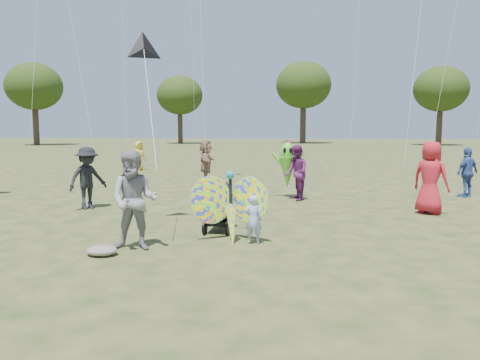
% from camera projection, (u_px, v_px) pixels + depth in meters
% --- Properties ---
extents(ground, '(160.00, 160.00, 0.00)m').
position_uv_depth(ground, '(241.00, 249.00, 8.55)').
color(ground, '#51592B').
rests_on(ground, ground).
extents(child_girl, '(0.34, 0.23, 0.94)m').
position_uv_depth(child_girl, '(253.00, 220.00, 8.90)').
color(child_girl, '#9EB1E0').
rests_on(child_girl, ground).
extents(adult_man, '(0.91, 0.72, 1.81)m').
position_uv_depth(adult_man, '(134.00, 200.00, 8.42)').
color(adult_man, gray).
rests_on(adult_man, ground).
extents(grey_bag, '(0.54, 0.44, 0.17)m').
position_uv_depth(grey_bag, '(102.00, 251.00, 8.12)').
color(grey_bag, gray).
rests_on(grey_bag, ground).
extents(crowd_a, '(1.08, 1.04, 1.87)m').
position_uv_depth(crowd_a, '(431.00, 177.00, 11.94)').
color(crowd_a, red).
rests_on(crowd_a, ground).
extents(crowd_b, '(1.14, 1.25, 1.68)m').
position_uv_depth(crowd_b, '(87.00, 178.00, 12.65)').
color(crowd_b, black).
rests_on(crowd_b, ground).
extents(crowd_c, '(0.97, 0.86, 1.58)m').
position_uv_depth(crowd_c, '(467.00, 172.00, 14.77)').
color(crowd_c, '#38529A').
rests_on(crowd_c, ground).
extents(crowd_d, '(0.66, 1.64, 1.72)m').
position_uv_depth(crowd_d, '(206.00, 162.00, 18.17)').
color(crowd_d, '#926C5A').
rests_on(crowd_d, ground).
extents(crowd_e, '(0.83, 0.96, 1.68)m').
position_uv_depth(crowd_e, '(296.00, 173.00, 14.13)').
color(crowd_e, '#662261').
rests_on(crowd_e, ground).
extents(crowd_g, '(0.79, 0.87, 1.49)m').
position_uv_depth(crowd_g, '(139.00, 156.00, 23.90)').
color(crowd_g, yellow).
rests_on(crowd_g, ground).
extents(crowd_j, '(0.53, 1.47, 1.56)m').
position_uv_depth(crowd_j, '(288.00, 154.00, 25.13)').
color(crowd_j, '#A55E94').
rests_on(crowd_j, ground).
extents(jogging_stroller, '(0.55, 1.07, 1.09)m').
position_uv_depth(jogging_stroller, '(219.00, 203.00, 9.99)').
color(jogging_stroller, black).
rests_on(jogging_stroller, ground).
extents(butterfly_kite, '(1.74, 0.75, 1.59)m').
position_uv_depth(butterfly_kite, '(231.00, 208.00, 9.02)').
color(butterfly_kite, orange).
rests_on(butterfly_kite, ground).
extents(delta_kite_rig, '(1.26, 2.22, 2.85)m').
position_uv_depth(delta_kite_rig, '(144.00, 50.00, 10.08)').
color(delta_kite_rig, black).
rests_on(delta_kite_rig, ground).
extents(alien_kite, '(1.12, 0.69, 1.74)m').
position_uv_depth(alien_kite, '(288.00, 167.00, 14.62)').
color(alien_kite, '#5EC92F').
rests_on(alien_kite, ground).
extents(tree_line, '(91.78, 33.60, 10.79)m').
position_uv_depth(tree_line, '(320.00, 85.00, 51.74)').
color(tree_line, '#3A2D21').
rests_on(tree_line, ground).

